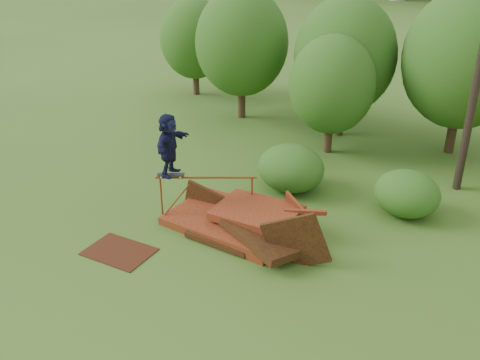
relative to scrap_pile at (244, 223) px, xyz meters
The scene contains 13 objects.
ground 1.83m from the scrap_pile, 75.20° to the right, with size 240.00×240.00×0.00m, color #2D5116.
scrap_pile is the anchor object (origin of this frame).
grind_rail 1.68m from the scrap_pile, behind, with size 2.60×1.93×1.48m.
skateboard 2.73m from the scrap_pile, 165.31° to the right, with size 0.81×0.68×0.09m.
skater 3.30m from the scrap_pile, 165.31° to the right, with size 1.82×0.58×1.96m, color black.
flat_plate 3.81m from the scrap_pile, 127.27° to the right, with size 1.90×1.36×0.03m, color #3C1A0C.
tree_0 11.53m from the scrap_pile, 126.16° to the left, with size 4.36×4.36×6.15m.
tree_1 10.15m from the scrap_pile, 99.08° to the left, with size 4.35×4.35×6.06m.
tree_2 7.86m from the scrap_pile, 97.62° to the left, with size 3.43×3.43×4.84m.
tree_3 11.35m from the scrap_pile, 73.04° to the left, with size 4.79×4.79×6.65m.
tree_6 15.51m from the scrap_pile, 135.64° to the left, with size 3.73×3.73×5.21m.
shrub_left 3.47m from the scrap_pile, 96.75° to the left, with size 2.40×2.21×1.66m, color #164813.
shrub_right 5.41m from the scrap_pile, 48.48° to the left, with size 2.12×1.95×1.51m, color #164813.
Camera 1 is at (7.76, -9.81, 8.54)m, focal length 40.00 mm.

